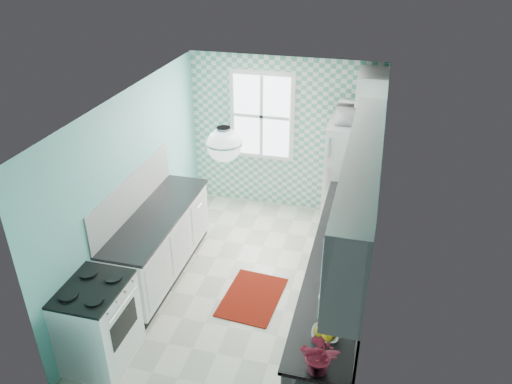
% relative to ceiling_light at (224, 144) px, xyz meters
% --- Properties ---
extents(floor, '(3.00, 4.40, 0.02)m').
position_rel_ceiling_light_xyz_m(floor, '(0.00, 0.80, -2.33)').
color(floor, silver).
rests_on(floor, ground).
extents(ceiling, '(3.00, 4.40, 0.02)m').
position_rel_ceiling_light_xyz_m(ceiling, '(0.00, 0.80, 0.19)').
color(ceiling, white).
rests_on(ceiling, wall_back).
extents(wall_back, '(3.00, 0.02, 2.50)m').
position_rel_ceiling_light_xyz_m(wall_back, '(0.00, 3.01, -1.07)').
color(wall_back, '#72C8BF').
rests_on(wall_back, floor).
extents(wall_front, '(3.00, 0.02, 2.50)m').
position_rel_ceiling_light_xyz_m(wall_front, '(0.00, -1.41, -1.07)').
color(wall_front, '#72C8BF').
rests_on(wall_front, floor).
extents(wall_left, '(0.02, 4.40, 2.50)m').
position_rel_ceiling_light_xyz_m(wall_left, '(-1.51, 0.80, -1.07)').
color(wall_left, '#72C8BF').
rests_on(wall_left, floor).
extents(wall_right, '(0.02, 4.40, 2.50)m').
position_rel_ceiling_light_xyz_m(wall_right, '(1.51, 0.80, -1.07)').
color(wall_right, '#72C8BF').
rests_on(wall_right, floor).
extents(accent_wall, '(3.00, 0.01, 2.50)m').
position_rel_ceiling_light_xyz_m(accent_wall, '(0.00, 2.99, -1.07)').
color(accent_wall, '#60AE93').
rests_on(accent_wall, wall_back).
extents(window, '(1.04, 0.05, 1.44)m').
position_rel_ceiling_light_xyz_m(window, '(-0.35, 2.96, -0.77)').
color(window, white).
rests_on(window, wall_back).
extents(backsplash_right, '(0.02, 3.60, 0.51)m').
position_rel_ceiling_light_xyz_m(backsplash_right, '(1.49, 0.40, -1.13)').
color(backsplash_right, white).
rests_on(backsplash_right, wall_right).
extents(backsplash_left, '(0.02, 2.15, 0.51)m').
position_rel_ceiling_light_xyz_m(backsplash_left, '(-1.49, 0.73, -1.13)').
color(backsplash_left, white).
rests_on(backsplash_left, wall_left).
extents(upper_cabinets_right, '(0.33, 3.20, 0.90)m').
position_rel_ceiling_light_xyz_m(upper_cabinets_right, '(1.33, 0.20, -0.42)').
color(upper_cabinets_right, white).
rests_on(upper_cabinets_right, wall_right).
extents(upper_cabinet_fridge, '(0.40, 0.74, 0.40)m').
position_rel_ceiling_light_xyz_m(upper_cabinet_fridge, '(1.30, 2.63, -0.07)').
color(upper_cabinet_fridge, white).
rests_on(upper_cabinet_fridge, wall_right).
extents(ceiling_light, '(0.34, 0.34, 0.35)m').
position_rel_ceiling_light_xyz_m(ceiling_light, '(0.00, 0.00, 0.00)').
color(ceiling_light, silver).
rests_on(ceiling_light, ceiling).
extents(base_cabinets_right, '(0.60, 3.60, 0.90)m').
position_rel_ceiling_light_xyz_m(base_cabinets_right, '(1.20, 0.40, -1.87)').
color(base_cabinets_right, white).
rests_on(base_cabinets_right, floor).
extents(countertop_right, '(0.63, 3.60, 0.04)m').
position_rel_ceiling_light_xyz_m(countertop_right, '(1.19, 0.40, -1.40)').
color(countertop_right, black).
rests_on(countertop_right, base_cabinets_right).
extents(base_cabinets_left, '(0.60, 2.15, 0.90)m').
position_rel_ceiling_light_xyz_m(base_cabinets_left, '(-1.20, 0.73, -1.87)').
color(base_cabinets_left, white).
rests_on(base_cabinets_left, floor).
extents(countertop_left, '(0.63, 2.15, 0.04)m').
position_rel_ceiling_light_xyz_m(countertop_left, '(-1.19, 0.73, -1.40)').
color(countertop_left, black).
rests_on(countertop_left, base_cabinets_left).
extents(fridge, '(0.74, 0.73, 1.69)m').
position_rel_ceiling_light_xyz_m(fridge, '(1.11, 2.61, -1.48)').
color(fridge, silver).
rests_on(fridge, floor).
extents(stove, '(0.63, 0.78, 0.95)m').
position_rel_ceiling_light_xyz_m(stove, '(-1.20, -0.83, -1.83)').
color(stove, silver).
rests_on(stove, floor).
extents(sink, '(0.44, 0.37, 0.53)m').
position_rel_ceiling_light_xyz_m(sink, '(1.20, 1.48, -1.39)').
color(sink, silver).
rests_on(sink, countertop_right).
extents(rug, '(0.76, 1.03, 0.02)m').
position_rel_ceiling_light_xyz_m(rug, '(0.14, 0.52, -2.32)').
color(rug, '#7C0001').
rests_on(rug, floor).
extents(dish_towel, '(0.09, 0.20, 0.32)m').
position_rel_ceiling_light_xyz_m(dish_towel, '(0.89, 1.46, -1.84)').
color(dish_towel, '#5DAA9E').
rests_on(dish_towel, base_cabinets_right).
extents(fruit_bowl, '(0.26, 0.26, 0.06)m').
position_rel_ceiling_light_xyz_m(fruit_bowl, '(1.20, -0.91, -1.35)').
color(fruit_bowl, white).
rests_on(fruit_bowl, countertop_right).
extents(potted_plant, '(0.33, 0.28, 0.36)m').
position_rel_ceiling_light_xyz_m(potted_plant, '(1.20, -1.29, -1.20)').
color(potted_plant, '#A41212').
rests_on(potted_plant, countertop_right).
extents(soap_bottle, '(0.10, 0.10, 0.21)m').
position_rel_ceiling_light_xyz_m(soap_bottle, '(1.25, 1.67, -1.28)').
color(soap_bottle, '#97B1B6').
rests_on(soap_bottle, countertop_right).
extents(microwave, '(0.55, 0.39, 0.29)m').
position_rel_ceiling_light_xyz_m(microwave, '(1.11, 2.61, -0.48)').
color(microwave, silver).
rests_on(microwave, fridge).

